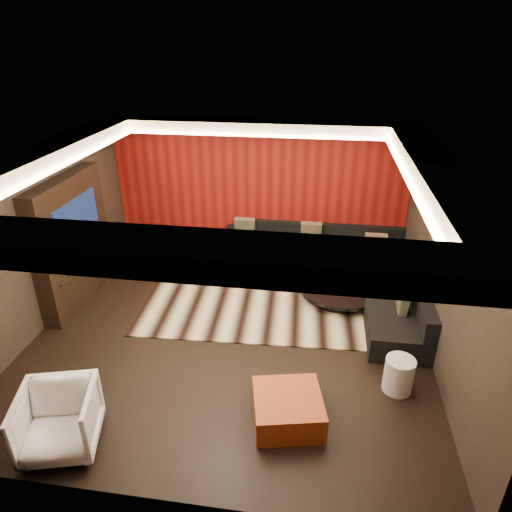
% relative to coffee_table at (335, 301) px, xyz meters
% --- Properties ---
extents(floor, '(6.00, 6.00, 0.02)m').
position_rel_coffee_table_xyz_m(floor, '(-1.63, -0.93, -0.13)').
color(floor, black).
rests_on(floor, ground).
extents(ceiling, '(6.00, 6.00, 0.02)m').
position_rel_coffee_table_xyz_m(ceiling, '(-1.63, -0.93, 2.69)').
color(ceiling, silver).
rests_on(ceiling, ground).
extents(wall_back, '(6.00, 0.02, 2.80)m').
position_rel_coffee_table_xyz_m(wall_back, '(-1.63, 2.08, 1.28)').
color(wall_back, black).
rests_on(wall_back, ground).
extents(wall_left, '(0.02, 6.00, 2.80)m').
position_rel_coffee_table_xyz_m(wall_left, '(-4.64, -0.93, 1.28)').
color(wall_left, black).
rests_on(wall_left, ground).
extents(wall_right, '(0.02, 6.00, 2.80)m').
position_rel_coffee_table_xyz_m(wall_right, '(1.38, -0.93, 1.28)').
color(wall_right, black).
rests_on(wall_right, ground).
extents(red_feature_wall, '(5.98, 0.05, 2.78)m').
position_rel_coffee_table_xyz_m(red_feature_wall, '(-1.63, 2.04, 1.28)').
color(red_feature_wall, '#6B0C0A').
rests_on(red_feature_wall, ground).
extents(soffit_back, '(6.00, 0.60, 0.22)m').
position_rel_coffee_table_xyz_m(soffit_back, '(-1.63, 1.77, 2.57)').
color(soffit_back, silver).
rests_on(soffit_back, ground).
extents(soffit_front, '(6.00, 0.60, 0.22)m').
position_rel_coffee_table_xyz_m(soffit_front, '(-1.63, -3.63, 2.57)').
color(soffit_front, silver).
rests_on(soffit_front, ground).
extents(soffit_left, '(0.60, 4.80, 0.22)m').
position_rel_coffee_table_xyz_m(soffit_left, '(-4.33, -0.93, 2.57)').
color(soffit_left, silver).
rests_on(soffit_left, ground).
extents(soffit_right, '(0.60, 4.80, 0.22)m').
position_rel_coffee_table_xyz_m(soffit_right, '(1.07, -0.93, 2.57)').
color(soffit_right, silver).
rests_on(soffit_right, ground).
extents(cove_back, '(4.80, 0.08, 0.04)m').
position_rel_coffee_table_xyz_m(cove_back, '(-1.63, 1.43, 2.48)').
color(cove_back, '#FFD899').
rests_on(cove_back, ground).
extents(cove_front, '(4.80, 0.08, 0.04)m').
position_rel_coffee_table_xyz_m(cove_front, '(-1.63, -3.29, 2.48)').
color(cove_front, '#FFD899').
rests_on(cove_front, ground).
extents(cove_left, '(0.08, 4.80, 0.04)m').
position_rel_coffee_table_xyz_m(cove_left, '(-3.99, -0.93, 2.48)').
color(cove_left, '#FFD899').
rests_on(cove_left, ground).
extents(cove_right, '(0.08, 4.80, 0.04)m').
position_rel_coffee_table_xyz_m(cove_right, '(0.73, -0.93, 2.48)').
color(cove_right, '#FFD899').
rests_on(cove_right, ground).
extents(tv_surround, '(0.30, 2.00, 2.20)m').
position_rel_coffee_table_xyz_m(tv_surround, '(-4.48, -0.33, 0.98)').
color(tv_surround, black).
rests_on(tv_surround, ground).
extents(tv_screen, '(0.04, 1.30, 0.80)m').
position_rel_coffee_table_xyz_m(tv_screen, '(-4.32, -0.33, 1.33)').
color(tv_screen, black).
rests_on(tv_screen, ground).
extents(tv_shelf, '(0.04, 1.60, 0.04)m').
position_rel_coffee_table_xyz_m(tv_shelf, '(-4.32, -0.33, 0.58)').
color(tv_shelf, black).
rests_on(tv_shelf, ground).
extents(rug, '(4.14, 3.18, 0.02)m').
position_rel_coffee_table_xyz_m(rug, '(-1.33, 0.24, -0.11)').
color(rug, '#C9BA93').
rests_on(rug, floor).
extents(coffee_table, '(1.47, 1.47, 0.20)m').
position_rel_coffee_table_xyz_m(coffee_table, '(0.00, 0.00, 0.00)').
color(coffee_table, black).
rests_on(coffee_table, rug).
extents(drum_stool, '(0.47, 0.47, 0.44)m').
position_rel_coffee_table_xyz_m(drum_stool, '(-1.44, 0.74, 0.12)').
color(drum_stool, black).
rests_on(drum_stool, rug).
extents(striped_pouf, '(0.71, 0.71, 0.32)m').
position_rel_coffee_table_xyz_m(striped_pouf, '(-2.00, 0.87, 0.06)').
color(striped_pouf, beige).
rests_on(striped_pouf, rug).
extents(white_side_table, '(0.50, 0.50, 0.49)m').
position_rel_coffee_table_xyz_m(white_side_table, '(0.81, -1.92, 0.12)').
color(white_side_table, silver).
rests_on(white_side_table, floor).
extents(orange_ottoman, '(0.97, 0.97, 0.36)m').
position_rel_coffee_table_xyz_m(orange_ottoman, '(-0.59, -2.67, 0.06)').
color(orange_ottoman, maroon).
rests_on(orange_ottoman, floor).
extents(armchair, '(1.01, 1.03, 0.76)m').
position_rel_coffee_table_xyz_m(armchair, '(-3.11, -3.43, 0.26)').
color(armchair, white).
rests_on(armchair, floor).
extents(sectional_sofa, '(3.65, 3.50, 0.75)m').
position_rel_coffee_table_xyz_m(sectional_sofa, '(0.11, 0.94, 0.14)').
color(sectional_sofa, black).
rests_on(sectional_sofa, floor).
extents(throw_pillows, '(3.14, 2.77, 0.50)m').
position_rel_coffee_table_xyz_m(throw_pillows, '(-0.16, 1.10, 0.50)').
color(throw_pillows, tan).
rests_on(throw_pillows, sectional_sofa).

